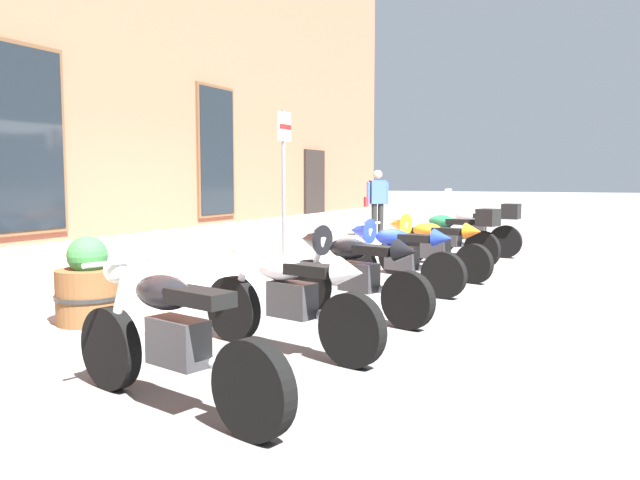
{
  "coord_description": "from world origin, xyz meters",
  "views": [
    {
      "loc": [
        -8.51,
        -4.13,
        1.59
      ],
      "look_at": [
        -0.14,
        -0.22,
        0.72
      ],
      "focal_mm": 36.87,
      "sensor_mm": 36.0,
      "label": 1
    }
  ],
  "objects": [
    {
      "name": "pedestrian_blue_top",
      "position": [
        7.01,
        1.53,
        1.06
      ],
      "size": [
        0.53,
        0.51,
        1.66
      ],
      "color": "black",
      "rests_on": "sidewalk"
    },
    {
      "name": "motorcycle_black_sport",
      "position": [
        -1.71,
        -1.33,
        0.57
      ],
      "size": [
        0.82,
        1.99,
        1.05
      ],
      "color": "black",
      "rests_on": "ground_plane"
    },
    {
      "name": "sidewalk",
      "position": [
        0.0,
        1.55,
        0.06
      ],
      "size": [
        27.96,
        3.1,
        0.13
      ],
      "primitive_type": "cube",
      "color": "gray",
      "rests_on": "ground_plane"
    },
    {
      "name": "motorcycle_black_naked",
      "position": [
        -4.97,
        -1.36,
        0.49
      ],
      "size": [
        0.78,
        2.11,
        1.0
      ],
      "color": "black",
      "rests_on": "ground_plane"
    },
    {
      "name": "barrel_planter",
      "position": [
        -3.57,
        0.75,
        0.49
      ],
      "size": [
        0.67,
        0.67,
        0.89
      ],
      "color": "brown",
      "rests_on": "sidewalk"
    },
    {
      "name": "motorcycle_green_touring",
      "position": [
        3.27,
        -1.27,
        0.56
      ],
      "size": [
        0.86,
        2.05,
        1.34
      ],
      "color": "black",
      "rests_on": "ground_plane"
    },
    {
      "name": "motorcycle_orange_sport",
      "position": [
        1.63,
        -1.3,
        0.56
      ],
      "size": [
        0.84,
        2.01,
        1.01
      ],
      "color": "black",
      "rests_on": "ground_plane"
    },
    {
      "name": "lane_stripe",
      "position": [
        0.0,
        -3.2,
        0.0
      ],
      "size": [
        27.96,
        0.12,
        0.01
      ],
      "primitive_type": "cube",
      "color": "silver",
      "rests_on": "ground_plane"
    },
    {
      "name": "ground_plane",
      "position": [
        0.0,
        0.0,
        0.0
      ],
      "size": [
        140.0,
        140.0,
        0.0
      ],
      "primitive_type": "plane",
      "color": "#565451"
    },
    {
      "name": "motorcycle_silver_touring",
      "position": [
        4.9,
        -1.4,
        0.57
      ],
      "size": [
        0.62,
        2.01,
        1.37
      ],
      "color": "black",
      "rests_on": "ground_plane"
    },
    {
      "name": "parking_sign",
      "position": [
        0.45,
        0.66,
        1.74
      ],
      "size": [
        0.36,
        0.07,
        2.5
      ],
      "color": "#4C4C51",
      "rests_on": "sidewalk"
    },
    {
      "name": "brick_pub_facade",
      "position": [
        -0.0,
        5.92,
        4.68
      ],
      "size": [
        21.96,
        5.73,
        9.38
      ],
      "color": "brown",
      "rests_on": "ground_plane"
    },
    {
      "name": "motorcycle_blue_sport",
      "position": [
        0.12,
        -1.23,
        0.56
      ],
      "size": [
        0.68,
        1.98,
        1.02
      ],
      "color": "black",
      "rests_on": "ground_plane"
    },
    {
      "name": "motorcycle_white_sport",
      "position": [
        -3.29,
        -1.31,
        0.56
      ],
      "size": [
        0.75,
        2.04,
        1.03
      ],
      "color": "black",
      "rests_on": "ground_plane"
    }
  ]
}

